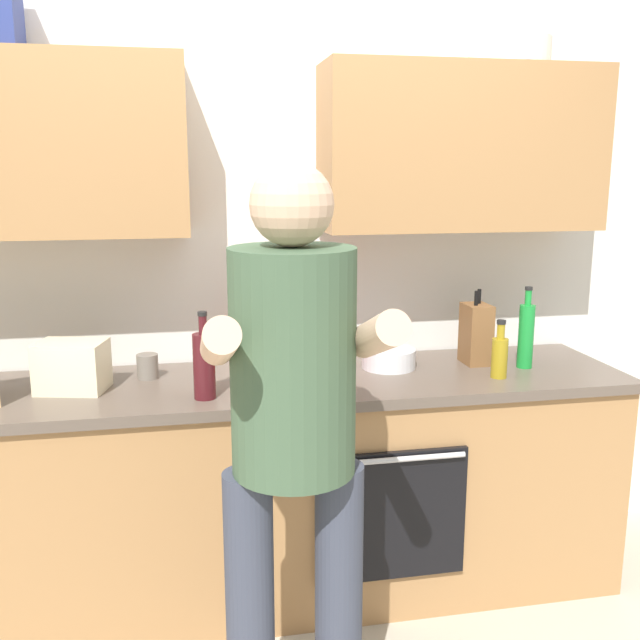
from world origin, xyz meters
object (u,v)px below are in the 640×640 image
at_px(bottle_oil, 500,355).
at_px(bottle_soda, 526,334).
at_px(grocery_bag_rice, 72,366).
at_px(mixing_bowl, 389,358).
at_px(bottle_wine, 204,364).
at_px(knife_block, 476,334).
at_px(bottle_hotsauce, 301,362).
at_px(cup_stoneware, 148,366).
at_px(grocery_bag_crisps, 306,350).
at_px(bottle_juice, 249,346).
at_px(person_standing, 294,423).

distance_m(bottle_oil, bottle_soda, 0.21).
bearing_deg(grocery_bag_rice, bottle_soda, -0.89).
bearing_deg(mixing_bowl, grocery_bag_rice, -176.46).
xyz_separation_m(bottle_oil, bottle_wine, (-1.13, -0.04, 0.03)).
bearing_deg(bottle_wine, knife_block, 12.75).
bearing_deg(bottle_hotsauce, grocery_bag_rice, 166.91).
height_order(bottle_wine, cup_stoneware, bottle_wine).
relative_size(cup_stoneware, grocery_bag_crisps, 0.46).
relative_size(bottle_juice, cup_stoneware, 3.06).
bearing_deg(person_standing, bottle_soda, 35.70).
bearing_deg(bottle_juice, bottle_hotsauce, -57.57).
bearing_deg(bottle_oil, cup_stoneware, 169.39).
height_order(bottle_oil, mixing_bowl, bottle_oil).
bearing_deg(bottle_oil, knife_block, 91.82).
height_order(bottle_juice, bottle_wine, bottle_wine).
height_order(bottle_juice, mixing_bowl, bottle_juice).
bearing_deg(bottle_juice, bottle_oil, -12.41).
distance_m(person_standing, bottle_juice, 0.87).
relative_size(bottle_hotsauce, bottle_juice, 0.96).
relative_size(bottle_oil, mixing_bowl, 1.04).
height_order(bottle_hotsauce, bottle_soda, bottle_soda).
height_order(bottle_juice, grocery_bag_rice, bottle_juice).
xyz_separation_m(bottle_soda, grocery_bag_rice, (-1.77, 0.03, -0.05)).
xyz_separation_m(bottle_wine, cup_stoneware, (-0.21, 0.29, -0.08)).
xyz_separation_m(bottle_wine, knife_block, (1.12, 0.25, 0.00)).
bearing_deg(bottle_oil, bottle_juice, 167.59).
bearing_deg(cup_stoneware, grocery_bag_rice, -157.37).
bearing_deg(knife_block, grocery_bag_rice, -177.39).
height_order(mixing_bowl, knife_block, knife_block).
relative_size(mixing_bowl, knife_block, 0.71).
bearing_deg(bottle_soda, bottle_juice, 175.17).
relative_size(bottle_soda, knife_block, 1.08).
xyz_separation_m(person_standing, grocery_bag_crisps, (0.19, 0.87, -0.02)).
bearing_deg(grocery_bag_rice, bottle_oil, -5.08).
relative_size(mixing_bowl, grocery_bag_crisps, 1.06).
relative_size(bottle_juice, grocery_bag_rice, 1.22).
bearing_deg(bottle_hotsauce, grocery_bag_crisps, 76.43).
distance_m(bottle_oil, knife_block, 0.22).
bearing_deg(bottle_hotsauce, knife_block, 18.58).
xyz_separation_m(bottle_oil, cup_stoneware, (-1.34, 0.25, -0.04)).
bearing_deg(bottle_wine, bottle_hotsauce, -1.25).
relative_size(person_standing, bottle_hotsauce, 6.12).
bearing_deg(bottle_juice, bottle_wine, -126.21).
xyz_separation_m(cup_stoneware, grocery_bag_crisps, (0.62, -0.04, 0.04)).
distance_m(bottle_soda, bottle_wine, 1.31).
distance_m(bottle_juice, knife_block, 0.94).
bearing_deg(person_standing, grocery_bag_rice, 130.81).
bearing_deg(bottle_wine, bottle_juice, 53.79).
bearing_deg(bottle_soda, knife_block, 149.88).
bearing_deg(cup_stoneware, grocery_bag_crisps, -3.65).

